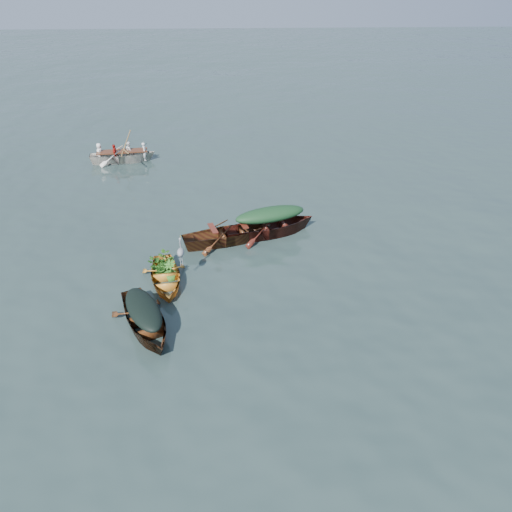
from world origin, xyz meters
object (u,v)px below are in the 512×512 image
(green_tarp_boat, at_px, (270,235))
(heron, at_px, (181,256))
(dark_covered_boat, at_px, (146,329))
(rowed_boat, at_px, (124,162))
(yellow_dinghy, at_px, (166,284))
(open_wooden_boat, at_px, (229,242))

(green_tarp_boat, relative_size, heron, 5.24)
(dark_covered_boat, xyz_separation_m, rowed_boat, (-2.98, 13.41, 0.00))
(yellow_dinghy, distance_m, open_wooden_boat, 3.26)
(dark_covered_boat, xyz_separation_m, green_tarp_boat, (3.83, 5.30, 0.00))
(dark_covered_boat, height_order, open_wooden_boat, open_wooden_boat)
(dark_covered_boat, relative_size, green_tarp_boat, 0.81)
(dark_covered_boat, distance_m, green_tarp_boat, 6.54)
(rowed_boat, height_order, heron, heron)
(green_tarp_boat, xyz_separation_m, heron, (-2.99, -2.93, 0.89))
(rowed_boat, xyz_separation_m, heron, (3.82, -11.04, 0.89))
(open_wooden_boat, distance_m, rowed_boat, 10.10)
(rowed_boat, bearing_deg, open_wooden_boat, -156.29)
(green_tarp_boat, xyz_separation_m, open_wooden_boat, (-1.53, -0.49, 0.00))
(dark_covered_boat, bearing_deg, heron, 46.08)
(dark_covered_boat, distance_m, rowed_boat, 13.74)
(yellow_dinghy, height_order, heron, heron)
(green_tarp_boat, bearing_deg, heron, 116.56)
(dark_covered_boat, relative_size, open_wooden_boat, 0.86)
(green_tarp_boat, distance_m, heron, 4.28)
(green_tarp_boat, relative_size, open_wooden_boat, 1.05)
(yellow_dinghy, relative_size, dark_covered_boat, 0.82)
(open_wooden_boat, bearing_deg, heron, 132.84)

